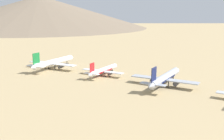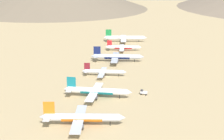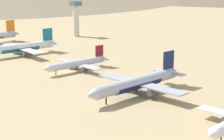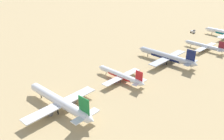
% 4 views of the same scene
% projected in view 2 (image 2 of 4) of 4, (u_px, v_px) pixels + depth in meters
% --- Properties ---
extents(ground_plane, '(1845.72, 1845.72, 0.00)m').
position_uv_depth(ground_plane, '(108.00, 77.00, 326.56)').
color(ground_plane, tan).
extents(parked_jet_1, '(53.92, 44.03, 15.57)m').
position_uv_depth(parked_jet_1, '(81.00, 118.00, 227.58)').
color(parked_jet_1, silver).
rests_on(parked_jet_1, ground).
extents(parked_jet_2, '(52.27, 42.33, 15.11)m').
position_uv_depth(parked_jet_2, '(96.00, 91.00, 275.46)').
color(parked_jet_2, white).
rests_on(parked_jet_2, ground).
extents(parked_jet_3, '(40.39, 32.82, 11.65)m').
position_uv_depth(parked_jet_3, '(103.00, 72.00, 328.16)').
color(parked_jet_3, silver).
rests_on(parked_jet_3, ground).
extents(parked_jet_4, '(54.68, 44.53, 15.76)m').
position_uv_depth(parked_jet_4, '(117.00, 57.00, 374.98)').
color(parked_jet_4, '#B2B7C1').
rests_on(parked_jet_4, ground).
extents(parked_jet_5, '(42.01, 34.25, 12.11)m').
position_uv_depth(parked_jet_5, '(123.00, 47.00, 422.54)').
color(parked_jet_5, white).
rests_on(parked_jet_5, ground).
extents(parked_jet_6, '(55.48, 45.31, 16.02)m').
position_uv_depth(parked_jet_6, '(124.00, 38.00, 469.07)').
color(parked_jet_6, white).
rests_on(parked_jet_6, ground).
extents(service_truck, '(5.50, 3.41, 3.90)m').
position_uv_depth(service_truck, '(144.00, 92.00, 281.65)').
color(service_truck, silver).
rests_on(service_truck, ground).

